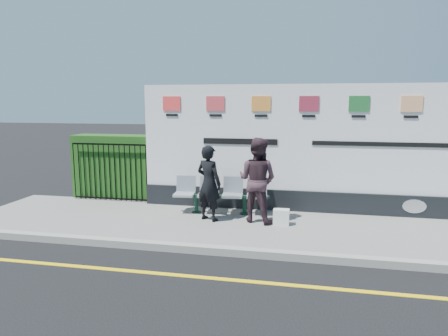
{
  "coord_description": "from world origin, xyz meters",
  "views": [
    {
      "loc": [
        0.41,
        -5.69,
        2.72
      ],
      "look_at": [
        -1.32,
        2.94,
        1.25
      ],
      "focal_mm": 32.0,
      "sensor_mm": 36.0,
      "label": 1
    }
  ],
  "objects_px": {
    "billboard": "(307,157)",
    "bench": "(220,204)",
    "woman_left": "(209,183)",
    "woman_right": "(257,180)"
  },
  "relations": [
    {
      "from": "billboard",
      "to": "woman_left",
      "type": "relative_size",
      "value": 4.79
    },
    {
      "from": "billboard",
      "to": "woman_right",
      "type": "height_order",
      "value": "billboard"
    },
    {
      "from": "billboard",
      "to": "woman_left",
      "type": "distance_m",
      "value": 2.47
    },
    {
      "from": "billboard",
      "to": "bench",
      "type": "height_order",
      "value": "billboard"
    },
    {
      "from": "billboard",
      "to": "bench",
      "type": "bearing_deg",
      "value": -161.85
    },
    {
      "from": "billboard",
      "to": "bench",
      "type": "xyz_separation_m",
      "value": [
        -1.96,
        -0.64,
        -1.07
      ]
    },
    {
      "from": "billboard",
      "to": "woman_right",
      "type": "xyz_separation_m",
      "value": [
        -1.05,
        -1.09,
        -0.38
      ]
    },
    {
      "from": "bench",
      "to": "billboard",
      "type": "bearing_deg",
      "value": 12.17
    },
    {
      "from": "woman_left",
      "to": "woman_right",
      "type": "relative_size",
      "value": 0.91
    },
    {
      "from": "bench",
      "to": "woman_left",
      "type": "height_order",
      "value": "woman_left"
    }
  ]
}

